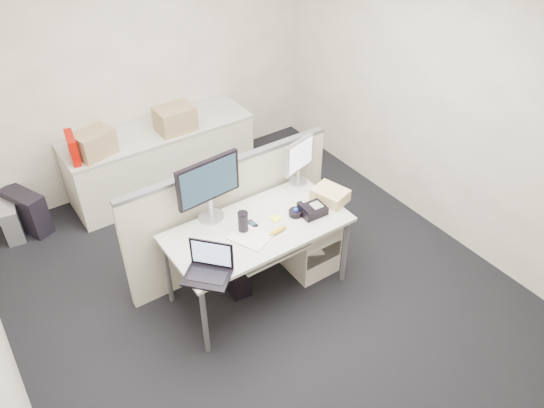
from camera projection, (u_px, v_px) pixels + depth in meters
floor at (259, 289)px, 4.77m from camera, size 4.00×4.50×0.01m
wall_back at (136, 64)px, 5.42m from camera, size 4.00×0.02×2.70m
wall_front at (519, 380)px, 2.47m from camera, size 4.00×0.02×2.70m
wall_right at (439, 96)px, 4.84m from camera, size 0.02×4.50×2.70m
desk at (258, 233)px, 4.36m from camera, size 1.50×0.75×0.73m
keyboard_tray at (270, 249)px, 4.27m from camera, size 0.62×0.32×0.02m
drawer_pedestal at (306, 236)px, 4.85m from camera, size 0.40×0.55×0.65m
cubicle_partition at (231, 216)px, 4.72m from camera, size 2.00×0.06×1.10m
back_counter at (162, 160)px, 5.81m from camera, size 2.00×0.60×0.72m
monitor_main at (209, 190)px, 4.25m from camera, size 0.58×0.26×0.56m
monitor_small at (299, 162)px, 4.69m from camera, size 0.39×0.26×0.44m
laptop at (206, 266)px, 3.78m from camera, size 0.41×0.41×0.25m
trackball at (296, 213)px, 4.43m from camera, size 0.15×0.15×0.05m
desk_phone at (312, 210)px, 4.44m from camera, size 0.22×0.18×0.07m
paper_stack at (250, 237)px, 4.21m from camera, size 0.33×0.37×0.01m
sticky_pad at (276, 218)px, 4.40m from camera, size 0.09×0.09×0.01m
travel_mug at (243, 223)px, 4.23m from camera, size 0.10×0.10×0.17m
banana at (278, 230)px, 4.25m from camera, size 0.18×0.06×0.04m
cellphone at (252, 224)px, 4.34m from camera, size 0.06×0.10×0.01m
manila_folders at (330, 195)px, 4.58m from camera, size 0.29×0.34×0.11m
keyboard at (272, 242)px, 4.30m from camera, size 0.52×0.28×0.03m
pc_tower_desk at (233, 268)px, 4.70m from camera, size 0.22×0.44×0.39m
pc_tower_spare_dark at (27, 211)px, 5.31m from camera, size 0.36×0.51×0.44m
pc_tower_spare_silver at (11, 219)px, 5.26m from camera, size 0.22×0.42×0.37m
cardboard_box_left at (94, 144)px, 5.12m from camera, size 0.42×0.36×0.27m
cardboard_box_right at (175, 119)px, 5.50m from camera, size 0.38×0.30×0.28m
red_binder at (73, 149)px, 5.03m from camera, size 0.12×0.31×0.29m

